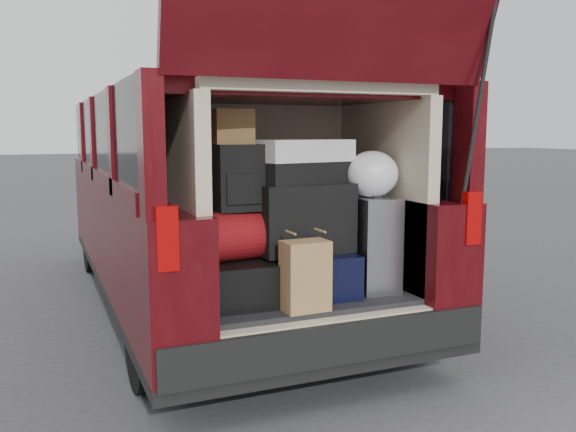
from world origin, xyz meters
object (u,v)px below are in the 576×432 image
at_px(black_soft_case, 302,218).
at_px(twotone_duffel, 302,161).
at_px(black_hardshell, 239,278).
at_px(kraft_bag, 305,276).
at_px(red_duffel, 237,236).
at_px(backpack, 239,178).
at_px(navy_hardshell, 307,271).
at_px(silver_roller, 371,243).

height_order(black_soft_case, twotone_duffel, twotone_duffel).
relative_size(black_hardshell, black_soft_case, 1.07).
bearing_deg(kraft_bag, red_duffel, 130.44).
xyz_separation_m(black_hardshell, red_duffel, (-0.02, -0.05, 0.26)).
relative_size(red_duffel, backpack, 1.14).
height_order(red_duffel, backpack, backpack).
bearing_deg(navy_hardshell, twotone_duffel, -173.34).
bearing_deg(kraft_bag, black_hardshell, 124.02).
relative_size(kraft_bag, black_soft_case, 0.68).
height_order(silver_roller, black_soft_case, black_soft_case).
bearing_deg(black_soft_case, navy_hardshell, 17.69).
bearing_deg(red_duffel, kraft_bag, -55.84).
bearing_deg(silver_roller, kraft_bag, -151.66).
xyz_separation_m(navy_hardshell, twotone_duffel, (-0.03, -0.00, 0.65)).
bearing_deg(black_soft_case, black_hardshell, 172.77).
xyz_separation_m(black_soft_case, twotone_duffel, (0.01, 0.02, 0.33)).
bearing_deg(black_hardshell, black_soft_case, -2.88).
xyz_separation_m(red_duffel, black_soft_case, (0.40, 0.02, 0.08)).
distance_m(black_soft_case, twotone_duffel, 0.33).
bearing_deg(backpack, twotone_duffel, 2.99).
height_order(navy_hardshell, silver_roller, silver_roller).
xyz_separation_m(black_hardshell, black_soft_case, (0.38, -0.03, 0.33)).
relative_size(navy_hardshell, silver_roller, 1.03).
relative_size(silver_roller, black_soft_case, 1.01).
distance_m(kraft_bag, red_duffel, 0.45).
bearing_deg(kraft_bag, twotone_duffel, 66.44).
distance_m(red_duffel, black_soft_case, 0.41).
xyz_separation_m(navy_hardshell, kraft_bag, (-0.17, -0.34, 0.06)).
bearing_deg(black_soft_case, backpack, 177.89).
bearing_deg(twotone_duffel, silver_roller, -22.16).
height_order(black_hardshell, black_soft_case, black_soft_case).
height_order(navy_hardshell, backpack, backpack).
bearing_deg(twotone_duffel, black_soft_case, -136.19).
bearing_deg(red_duffel, black_hardshell, 57.58).
bearing_deg(backpack, red_duffel, -143.60).
distance_m(silver_roller, twotone_duffel, 0.66).
relative_size(silver_roller, twotone_duffel, 1.01).
xyz_separation_m(navy_hardshell, backpack, (-0.43, -0.02, 0.57)).
distance_m(navy_hardshell, red_duffel, 0.51).
height_order(black_hardshell, kraft_bag, kraft_bag).
bearing_deg(navy_hardshell, backpack, -172.52).
distance_m(navy_hardshell, kraft_bag, 0.38).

